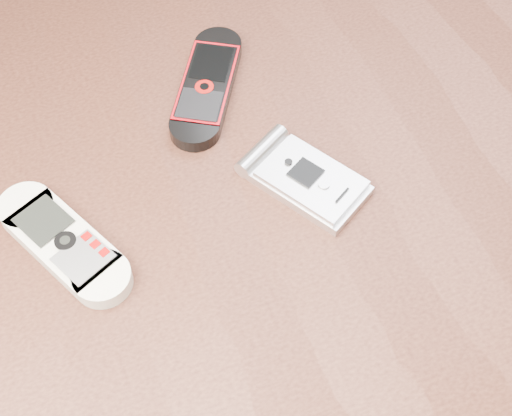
% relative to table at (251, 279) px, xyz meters
% --- Properties ---
extents(table, '(1.20, 0.80, 0.75)m').
position_rel_table_xyz_m(table, '(0.00, 0.00, 0.00)').
color(table, black).
rests_on(table, ground).
extents(nokia_white, '(0.10, 0.15, 0.02)m').
position_rel_table_xyz_m(nokia_white, '(-0.15, 0.03, 0.11)').
color(nokia_white, white).
rests_on(nokia_white, table).
extents(nokia_black_red, '(0.11, 0.15, 0.01)m').
position_rel_table_xyz_m(nokia_black_red, '(0.01, 0.14, 0.11)').
color(nokia_black_red, black).
rests_on(nokia_black_red, table).
extents(motorola_razr, '(0.10, 0.12, 0.02)m').
position_rel_table_xyz_m(motorola_razr, '(0.06, 0.01, 0.11)').
color(motorola_razr, silver).
rests_on(motorola_razr, table).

